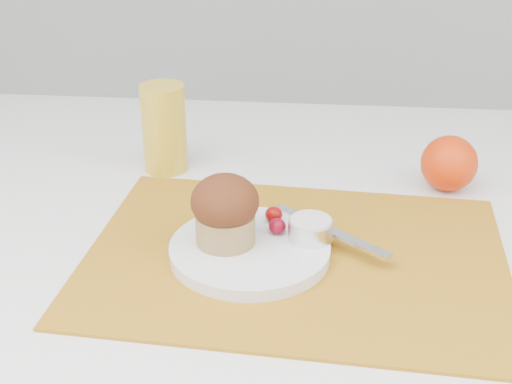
# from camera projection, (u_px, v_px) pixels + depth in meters

# --- Properties ---
(placemat) EXTENTS (0.52, 0.40, 0.00)m
(placemat) POSITION_uv_depth(u_px,v_px,m) (295.00, 257.00, 0.86)
(placemat) COLOR #B37518
(placemat) RESTS_ON table
(plate) EXTENTS (0.21, 0.21, 0.02)m
(plate) POSITION_uv_depth(u_px,v_px,m) (250.00, 250.00, 0.85)
(plate) COLOR white
(plate) RESTS_ON placemat
(ramekin) EXTENTS (0.05, 0.05, 0.02)m
(ramekin) POSITION_uv_depth(u_px,v_px,m) (310.00, 230.00, 0.86)
(ramekin) COLOR silver
(ramekin) RESTS_ON plate
(cream) EXTENTS (0.06, 0.06, 0.01)m
(cream) POSITION_uv_depth(u_px,v_px,m) (311.00, 221.00, 0.85)
(cream) COLOR silver
(cream) RESTS_ON ramekin
(raspberry_near) EXTENTS (0.02, 0.02, 0.02)m
(raspberry_near) POSITION_uv_depth(u_px,v_px,m) (274.00, 214.00, 0.90)
(raspberry_near) COLOR #620302
(raspberry_near) RESTS_ON plate
(raspberry_far) EXTENTS (0.02, 0.02, 0.02)m
(raspberry_far) POSITION_uv_depth(u_px,v_px,m) (277.00, 226.00, 0.87)
(raspberry_far) COLOR #570210
(raspberry_far) RESTS_ON plate
(butter_knife) EXTENTS (0.14, 0.12, 0.00)m
(butter_knife) POSITION_uv_depth(u_px,v_px,m) (331.00, 231.00, 0.87)
(butter_knife) COLOR silver
(butter_knife) RESTS_ON plate
(orange) EXTENTS (0.08, 0.08, 0.08)m
(orange) POSITION_uv_depth(u_px,v_px,m) (449.00, 163.00, 1.01)
(orange) COLOR #EE3A08
(orange) RESTS_ON table
(juice_glass) EXTENTS (0.08, 0.08, 0.13)m
(juice_glass) POSITION_uv_depth(u_px,v_px,m) (164.00, 128.00, 1.06)
(juice_glass) COLOR gold
(juice_glass) RESTS_ON table
(muffin) EXTENTS (0.08, 0.08, 0.09)m
(muffin) POSITION_uv_depth(u_px,v_px,m) (225.00, 210.00, 0.84)
(muffin) COLOR tan
(muffin) RESTS_ON plate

